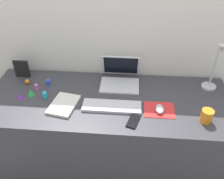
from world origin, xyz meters
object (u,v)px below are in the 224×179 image
(notebook_pad, at_px, (64,105))
(toy_figurine_pink, at_px, (36,86))
(toy_figurine_cyan, at_px, (45,95))
(toy_figurine_orange, at_px, (27,82))
(toy_figurine_green, at_px, (31,92))
(picture_frame, at_px, (22,69))
(mouse, at_px, (160,109))
(keyboard, at_px, (112,106))
(desk_lamp, at_px, (215,69))
(laptop, at_px, (120,76))
(cell_phone, at_px, (133,121))
(coffee_mug, at_px, (207,116))
(toy_figurine_purple, at_px, (19,96))
(toy_figurine_blue, at_px, (48,82))

(notebook_pad, bearing_deg, toy_figurine_pink, 155.68)
(toy_figurine_cyan, distance_m, toy_figurine_orange, 0.26)
(notebook_pad, xyz_separation_m, toy_figurine_green, (-0.27, 0.10, 0.02))
(toy_figurine_green, bearing_deg, picture_frame, 122.03)
(mouse, relative_size, notebook_pad, 0.40)
(keyboard, distance_m, desk_lamp, 0.80)
(keyboard, relative_size, notebook_pad, 1.71)
(notebook_pad, distance_m, toy_figurine_cyan, 0.17)
(picture_frame, distance_m, toy_figurine_pink, 0.24)
(keyboard, xyz_separation_m, picture_frame, (-0.76, 0.33, 0.06))
(mouse, height_order, toy_figurine_cyan, toy_figurine_cyan)
(laptop, distance_m, toy_figurine_orange, 0.74)
(toy_figurine_pink, bearing_deg, laptop, 13.32)
(cell_phone, relative_size, toy_figurine_cyan, 2.08)
(toy_figurine_green, relative_size, toy_figurine_pink, 1.06)
(desk_lamp, relative_size, toy_figurine_cyan, 6.28)
(keyboard, distance_m, coffee_mug, 0.63)
(mouse, relative_size, toy_figurine_pink, 1.89)
(toy_figurine_orange, relative_size, toy_figurine_purple, 0.87)
(cell_phone, xyz_separation_m, coffee_mug, (0.47, 0.05, 0.04))
(desk_lamp, height_order, toy_figurine_cyan, desk_lamp)
(keyboard, height_order, mouse, mouse)
(laptop, height_order, notebook_pad, laptop)
(notebook_pad, height_order, toy_figurine_pink, toy_figurine_pink)
(keyboard, relative_size, toy_figurine_purple, 9.13)
(notebook_pad, relative_size, coffee_mug, 2.66)
(keyboard, distance_m, cell_phone, 0.20)
(laptop, bearing_deg, keyboard, -97.08)
(cell_phone, relative_size, toy_figurine_orange, 3.27)
(laptop, xyz_separation_m, coffee_mug, (0.58, -0.40, -0.01))
(laptop, relative_size, toy_figurine_blue, 5.40)
(cell_phone, xyz_separation_m, toy_figurine_orange, (-0.84, 0.37, 0.01))
(toy_figurine_green, distance_m, toy_figurine_purple, 0.08)
(laptop, relative_size, notebook_pad, 1.25)
(picture_frame, bearing_deg, toy_figurine_blue, -22.94)
(toy_figurine_cyan, distance_m, toy_figurine_purple, 0.19)
(desk_lamp, distance_m, toy_figurine_purple, 1.44)
(desk_lamp, height_order, notebook_pad, desk_lamp)
(keyboard, xyz_separation_m, notebook_pad, (-0.34, -0.01, 0.00))
(mouse, height_order, desk_lamp, desk_lamp)
(mouse, height_order, toy_figurine_blue, toy_figurine_blue)
(toy_figurine_green, xyz_separation_m, toy_figurine_pink, (0.02, 0.08, -0.00))
(keyboard, distance_m, toy_figurine_green, 0.62)
(laptop, xyz_separation_m, toy_figurine_purple, (-0.72, -0.28, -0.03))
(toy_figurine_orange, xyz_separation_m, toy_figurine_blue, (0.17, -0.01, 0.01))
(laptop, distance_m, keyboard, 0.32)
(mouse, bearing_deg, keyboard, 177.65)
(laptop, xyz_separation_m, toy_figurine_pink, (-0.63, -0.15, -0.03))
(cell_phone, height_order, toy_figurine_blue, toy_figurine_blue)
(notebook_pad, relative_size, toy_figurine_purple, 5.35)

